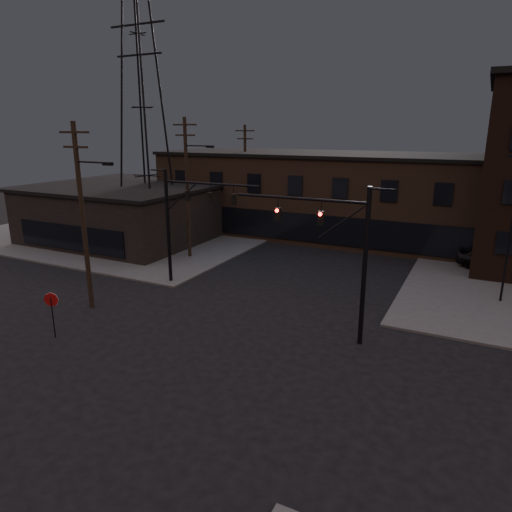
{
  "coord_description": "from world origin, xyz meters",
  "views": [
    {
      "loc": [
        11.29,
        -16.89,
        10.57
      ],
      "look_at": [
        -0.07,
        5.76,
        3.5
      ],
      "focal_mm": 32.0,
      "sensor_mm": 36.0,
      "label": 1
    }
  ],
  "objects_px": {
    "traffic_signal_near": "(343,247)",
    "stop_sign": "(52,304)",
    "parked_car_lot_a": "(493,260)",
    "car_crossing": "(399,243)",
    "traffic_signal_far": "(183,215)"
  },
  "relations": [
    {
      "from": "traffic_signal_far",
      "to": "car_crossing",
      "type": "height_order",
      "value": "traffic_signal_far"
    },
    {
      "from": "parked_car_lot_a",
      "to": "car_crossing",
      "type": "distance_m",
      "value": 8.26
    },
    {
      "from": "stop_sign",
      "to": "car_crossing",
      "type": "distance_m",
      "value": 29.38
    },
    {
      "from": "traffic_signal_near",
      "to": "parked_car_lot_a",
      "type": "xyz_separation_m",
      "value": [
        7.12,
        16.33,
        -3.93
      ]
    },
    {
      "from": "traffic_signal_far",
      "to": "car_crossing",
      "type": "distance_m",
      "value": 20.56
    },
    {
      "from": "traffic_signal_near",
      "to": "car_crossing",
      "type": "distance_m",
      "value": 20.28
    },
    {
      "from": "traffic_signal_near",
      "to": "traffic_signal_far",
      "type": "relative_size",
      "value": 1.0
    },
    {
      "from": "traffic_signal_far",
      "to": "stop_sign",
      "type": "bearing_deg",
      "value": -97.32
    },
    {
      "from": "traffic_signal_near",
      "to": "stop_sign",
      "type": "height_order",
      "value": "traffic_signal_near"
    },
    {
      "from": "parked_car_lot_a",
      "to": "car_crossing",
      "type": "bearing_deg",
      "value": 85.53
    },
    {
      "from": "traffic_signal_near",
      "to": "stop_sign",
      "type": "xyz_separation_m",
      "value": [
        -13.36,
        -6.49,
        -3.09
      ]
    },
    {
      "from": "traffic_signal_far",
      "to": "parked_car_lot_a",
      "type": "distance_m",
      "value": 23.43
    },
    {
      "from": "traffic_signal_near",
      "to": "parked_car_lot_a",
      "type": "bearing_deg",
      "value": 66.43
    },
    {
      "from": "stop_sign",
      "to": "parked_car_lot_a",
      "type": "bearing_deg",
      "value": 48.08
    },
    {
      "from": "traffic_signal_far",
      "to": "car_crossing",
      "type": "bearing_deg",
      "value": 54.34
    }
  ]
}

